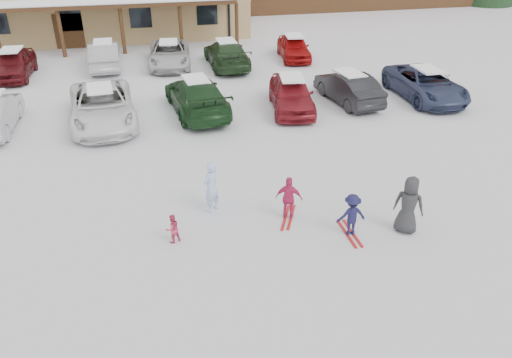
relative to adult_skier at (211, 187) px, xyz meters
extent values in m
plane|color=white|center=(1.03, -1.14, -0.82)|extent=(160.00, 160.00, 0.00)
cube|color=tan|center=(-7.97, 26.86, 0.98)|extent=(28.00, 10.00, 3.60)
cube|color=#422814|center=(-7.97, 20.66, 2.08)|extent=(25.20, 2.60, 0.25)
cube|color=#422814|center=(17.03, 29.90, 0.08)|extent=(24.00, 0.10, 1.80)
imported|color=#A8BFEC|center=(0.00, 0.00, 0.00)|extent=(0.70, 0.70, 1.64)
imported|color=#C83556|center=(-1.27, -1.35, -0.39)|extent=(0.51, 0.46, 0.85)
imported|color=#15143A|center=(3.59, -2.10, -0.19)|extent=(0.82, 0.47, 1.26)
cube|color=#AD1918|center=(3.59, -2.10, -0.80)|extent=(0.21, 1.40, 0.03)
imported|color=#C72658|center=(2.14, -0.91, -0.14)|extent=(0.86, 0.63, 1.35)
cube|color=#AD1918|center=(2.14, -0.91, -0.80)|extent=(0.76, 1.36, 0.03)
imported|color=#2A2B2D|center=(5.17, -2.30, 0.04)|extent=(0.99, 0.95, 1.71)
imported|color=white|center=(-3.42, 7.96, -0.03)|extent=(3.03, 5.82, 1.57)
imported|color=#183819|center=(0.60, 8.32, -0.04)|extent=(2.71, 5.55, 1.55)
imported|color=maroon|center=(4.78, 7.72, -0.06)|extent=(2.50, 4.70, 1.52)
imported|color=black|center=(7.66, 8.10, -0.11)|extent=(2.05, 4.47, 1.42)
imported|color=#303857|center=(11.44, 7.80, -0.10)|extent=(2.45, 5.21, 1.44)
imported|color=#591115|center=(-8.30, 15.81, -0.07)|extent=(1.90, 4.47, 1.51)
imported|color=#A2A1A5|center=(-3.62, 16.53, -0.06)|extent=(1.73, 4.65, 1.52)
imported|color=silver|center=(-0.01, 16.22, -0.12)|extent=(2.74, 5.20, 1.39)
imported|color=#213A1E|center=(3.17, 15.28, -0.07)|extent=(2.16, 5.17, 1.49)
imported|color=#A30D0E|center=(7.42, 16.08, -0.12)|extent=(2.12, 4.28, 1.40)
camera|label=1|loc=(-1.59, -12.80, 7.25)|focal=35.00mm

